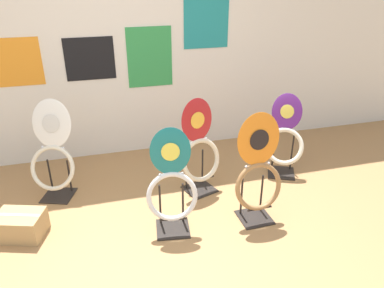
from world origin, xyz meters
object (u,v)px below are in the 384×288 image
(toilet_seat_display_orange_sun, at_px, (258,173))
(toilet_seat_display_crimson_swirl, at_px, (200,153))
(storage_box, at_px, (20,225))
(toilet_seat_display_purple_note, at_px, (285,140))
(toilet_seat_display_teal_sax, at_px, (172,188))
(toilet_seat_display_white_plain, at_px, (53,155))

(toilet_seat_display_orange_sun, xyz_separation_m, toilet_seat_display_crimson_swirl, (-0.35, 0.57, -0.04))
(toilet_seat_display_crimson_swirl, height_order, storage_box, toilet_seat_display_crimson_swirl)
(toilet_seat_display_purple_note, height_order, toilet_seat_display_crimson_swirl, toilet_seat_display_crimson_swirl)
(toilet_seat_display_purple_note, distance_m, toilet_seat_display_orange_sun, 0.91)
(toilet_seat_display_orange_sun, bearing_deg, toilet_seat_display_crimson_swirl, 121.29)
(toilet_seat_display_purple_note, height_order, toilet_seat_display_teal_sax, toilet_seat_display_teal_sax)
(toilet_seat_display_purple_note, bearing_deg, toilet_seat_display_crimson_swirl, -174.07)
(toilet_seat_display_crimson_swirl, distance_m, storage_box, 1.68)
(toilet_seat_display_teal_sax, xyz_separation_m, toilet_seat_display_white_plain, (-0.96, 0.82, 0.02))
(toilet_seat_display_crimson_swirl, height_order, toilet_seat_display_white_plain, same)
(toilet_seat_display_purple_note, bearing_deg, toilet_seat_display_white_plain, 175.53)
(toilet_seat_display_orange_sun, distance_m, toilet_seat_display_white_plain, 1.90)
(toilet_seat_display_crimson_swirl, bearing_deg, toilet_seat_display_teal_sax, -126.33)
(toilet_seat_display_orange_sun, xyz_separation_m, storage_box, (-1.98, 0.29, -0.36))
(toilet_seat_display_white_plain, relative_size, storage_box, 2.14)
(toilet_seat_display_orange_sun, height_order, toilet_seat_display_white_plain, toilet_seat_display_orange_sun)
(toilet_seat_display_crimson_swirl, distance_m, toilet_seat_display_teal_sax, 0.67)
(toilet_seat_display_purple_note, xyz_separation_m, toilet_seat_display_crimson_swirl, (-0.96, -0.10, 0.03))
(toilet_seat_display_crimson_swirl, height_order, toilet_seat_display_teal_sax, toilet_seat_display_crimson_swirl)
(toilet_seat_display_orange_sun, relative_size, storage_box, 2.24)
(toilet_seat_display_purple_note, distance_m, toilet_seat_display_teal_sax, 1.49)
(toilet_seat_display_crimson_swirl, relative_size, storage_box, 2.14)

